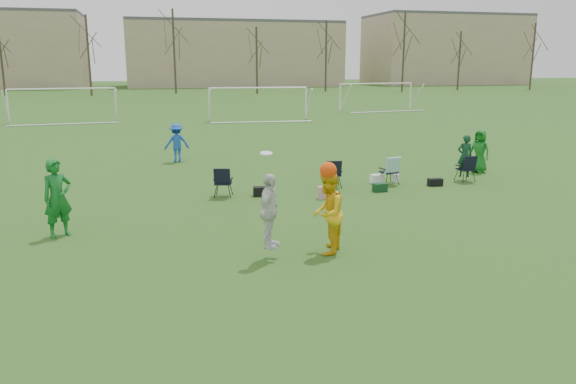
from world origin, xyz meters
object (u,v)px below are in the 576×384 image
object	(u,v)px
fielder_green_near	(58,198)
center_contest	(309,211)
goal_left	(63,95)
fielder_blue	(177,143)
fielder_green_far	(480,151)
goal_mid	(258,94)
goal_right	(376,89)

from	to	relation	value
fielder_green_near	center_contest	bearing A→B (deg)	-57.81
goal_left	fielder_blue	bearing A→B (deg)	-74.78
fielder_green_far	goal_mid	distance (m)	22.85
goal_left	fielder_green_far	bearing A→B (deg)	-57.96
fielder_green_near	fielder_blue	size ratio (longest dim) A/B	1.17
fielder_blue	goal_mid	distance (m)	18.43
goal_mid	goal_left	bearing A→B (deg)	175.87
goal_left	goal_mid	bearing A→B (deg)	-13.13
fielder_green_far	goal_left	world-z (taller)	goal_left
fielder_green_far	goal_mid	size ratio (longest dim) A/B	0.23
goal_right	goal_left	bearing A→B (deg)	-179.25
goal_mid	goal_right	distance (m)	13.42
fielder_green_far	goal_right	world-z (taller)	goal_right
goal_mid	fielder_green_far	bearing A→B (deg)	-74.85
fielder_blue	goal_mid	size ratio (longest dim) A/B	0.23
center_contest	goal_left	distance (m)	33.45
fielder_green_near	goal_left	xyz separation A→B (m)	(-3.56, 29.29, 0.94)
center_contest	goal_mid	xyz separation A→B (m)	(4.82, 30.16, 0.90)
fielder_blue	goal_right	xyz separation A→B (m)	(18.99, 23.02, 1.09)
goal_left	center_contest	bearing A→B (deg)	-79.07
center_contest	goal_right	size ratio (longest dim) A/B	0.33
fielder_green_near	fielder_blue	world-z (taller)	fielder_green_near
goal_mid	goal_right	bearing A→B (deg)	30.57
fielder_green_far	center_contest	world-z (taller)	center_contest
fielder_green_far	center_contest	distance (m)	12.07
fielder_green_near	fielder_blue	xyz separation A→B (m)	(3.45, 10.27, -0.14)
goal_left	goal_mid	xyz separation A→B (m)	(14.00, -2.00, 0.00)
fielder_blue	fielder_green_far	xyz separation A→B (m)	(11.41, -5.37, 0.01)
center_contest	goal_mid	size ratio (longest dim) A/B	0.32
fielder_blue	goal_mid	bearing A→B (deg)	-120.72
fielder_green_near	goal_left	bearing A→B (deg)	66.15
goal_right	center_contest	bearing A→B (deg)	-122.95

